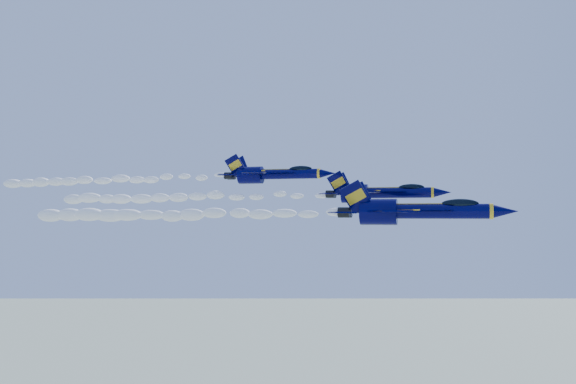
# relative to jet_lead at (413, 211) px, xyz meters

# --- Properties ---
(jet_lead) EXTENTS (18.31, 15.02, 6.80)m
(jet_lead) POSITION_rel_jet_lead_xyz_m (0.00, 0.00, 0.00)
(jet_lead) COLOR #010138
(smoke_trail_jet_lead) EXTENTS (39.27, 1.89, 1.70)m
(smoke_trail_jet_lead) POSITION_rel_jet_lead_xyz_m (-27.46, 0.00, -0.39)
(smoke_trail_jet_lead) COLOR white
(jet_second) EXTENTS (15.04, 12.34, 5.59)m
(jet_second) POSITION_rel_jet_lead_xyz_m (-4.57, 8.51, 2.30)
(jet_second) COLOR #010138
(smoke_trail_jet_second) EXTENTS (39.27, 1.56, 1.40)m
(smoke_trail_jet_second) POSITION_rel_jet_lead_xyz_m (-30.64, 8.51, 1.95)
(smoke_trail_jet_second) COLOR white
(jet_third) EXTENTS (15.81, 12.97, 5.87)m
(jet_third) POSITION_rel_jet_lead_xyz_m (-19.97, 13.78, 5.26)
(jet_third) COLOR #010138
(smoke_trail_jet_third) EXTENTS (39.27, 1.63, 1.47)m
(smoke_trail_jet_third) POSITION_rel_jet_lead_xyz_m (-46.37, 13.78, 4.89)
(smoke_trail_jet_third) COLOR white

